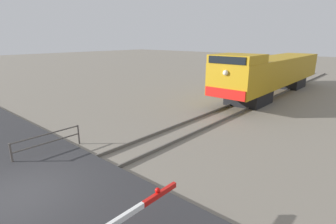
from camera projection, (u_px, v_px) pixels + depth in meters
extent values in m
plane|color=gray|center=(21.00, 199.00, 8.14)|extent=(160.00, 160.00, 0.00)
cube|color=#59544C|center=(13.00, 189.00, 8.58)|extent=(0.08, 80.00, 0.15)
cube|color=#59544C|center=(31.00, 207.00, 7.67)|extent=(0.08, 80.00, 0.15)
cube|color=#2D2D30|center=(21.00, 197.00, 8.12)|extent=(36.00, 6.34, 0.17)
cube|color=black|center=(249.00, 97.00, 19.92)|extent=(2.60, 3.20, 1.05)
cube|color=black|center=(288.00, 82.00, 26.70)|extent=(2.60, 3.20, 1.05)
cube|color=#B28414|center=(273.00, 70.00, 22.86)|extent=(3.06, 17.04, 2.21)
cube|color=#B28414|center=(238.00, 59.00, 17.43)|extent=(3.00, 3.08, 0.58)
cube|color=black|center=(226.00, 60.00, 16.29)|extent=(2.60, 0.06, 0.46)
cube|color=red|center=(224.00, 94.00, 16.88)|extent=(2.90, 0.08, 0.64)
sphere|color=#F2EACC|center=(226.00, 73.00, 16.49)|extent=(0.36, 0.36, 0.36)
cube|color=white|center=(123.00, 217.00, 5.73)|extent=(0.10, 1.19, 0.14)
cube|color=red|center=(160.00, 194.00, 6.59)|extent=(0.10, 1.19, 0.14)
sphere|color=red|center=(158.00, 190.00, 6.50)|extent=(0.14, 0.14, 0.14)
cylinder|color=#4C4742|center=(11.00, 155.00, 10.19)|extent=(0.08, 0.08, 0.95)
cylinder|color=#4C4742|center=(79.00, 135.00, 12.30)|extent=(0.08, 0.08, 0.95)
cylinder|color=#4C4742|center=(47.00, 134.00, 11.12)|extent=(0.06, 2.92, 0.06)
cylinder|color=#4C4742|center=(48.00, 143.00, 11.23)|extent=(0.06, 2.92, 0.06)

